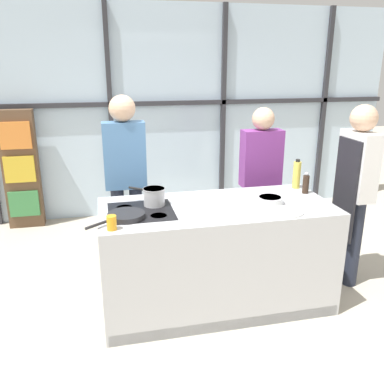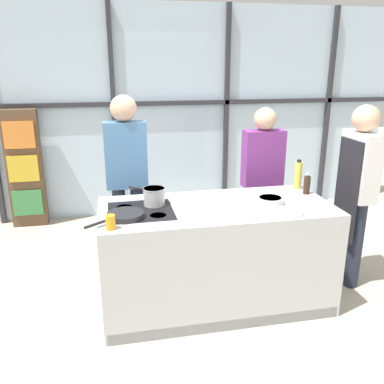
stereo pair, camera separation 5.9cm
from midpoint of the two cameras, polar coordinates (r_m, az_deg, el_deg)
ground_plane at (r=3.81m, az=3.67°, el=-15.07°), size 18.00×18.00×0.00m
back_window_wall at (r=5.64m, az=-2.63°, el=11.03°), size 6.40×0.10×2.80m
bookshelf at (r=5.61m, az=-22.13°, el=2.99°), size 0.43×0.19×1.52m
demo_island at (r=3.58m, az=3.80°, el=-8.88°), size 1.94×0.87×0.92m
chef at (r=4.02m, az=22.50°, el=0.93°), size 0.24×0.40×1.71m
spectator_far_left at (r=4.00m, az=-8.74°, el=2.77°), size 0.40×0.25×1.78m
spectator_center_left at (r=4.32m, az=10.19°, el=2.33°), size 0.42×0.23×1.63m
frying_pan at (r=3.16m, az=-8.87°, el=-3.22°), size 0.45×0.38×0.04m
saucepan at (r=3.40m, az=-4.87°, el=-0.56°), size 0.29×0.26×0.15m
white_plate at (r=3.31m, az=13.60°, el=-2.77°), size 0.27×0.27×0.01m
mixing_bowl at (r=3.48m, az=11.40°, el=-1.17°), size 0.23×0.23×0.06m
oil_bottle at (r=3.95m, az=15.07°, el=2.31°), size 0.07×0.07×0.28m
pepper_grinder at (r=3.82m, az=16.26°, el=1.04°), size 0.06×0.06×0.20m
juice_glass_near at (r=2.95m, az=-10.80°, el=-4.19°), size 0.07×0.07×0.11m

